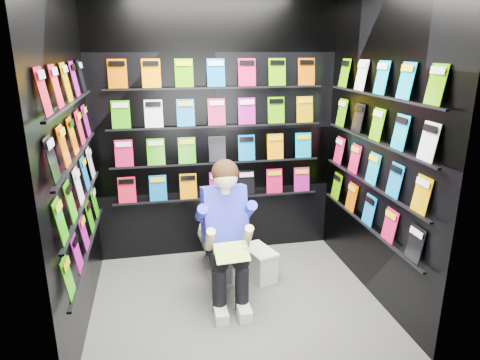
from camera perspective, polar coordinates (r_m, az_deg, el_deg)
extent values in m
plane|color=#5A5A57|center=(3.82, -0.54, -15.86)|extent=(2.40, 2.40, 0.00)
cube|color=black|center=(4.26, -3.16, 6.58)|extent=(2.40, 0.04, 2.60)
cube|color=black|center=(2.36, 4.00, -2.19)|extent=(2.40, 0.04, 2.60)
cube|color=black|center=(3.29, -21.57, 2.23)|extent=(0.04, 2.00, 2.60)
cube|color=black|center=(3.71, 17.98, 4.16)|extent=(0.04, 2.00, 2.60)
imported|color=white|center=(4.07, -2.95, -7.74)|extent=(0.46, 0.77, 0.73)
cube|color=white|center=(4.10, 2.56, -11.19)|extent=(0.30, 0.40, 0.27)
cube|color=white|center=(4.04, 2.58, -9.36)|extent=(0.32, 0.42, 0.03)
cube|color=#16A220|center=(3.33, -1.09, -9.62)|extent=(0.28, 0.17, 0.11)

